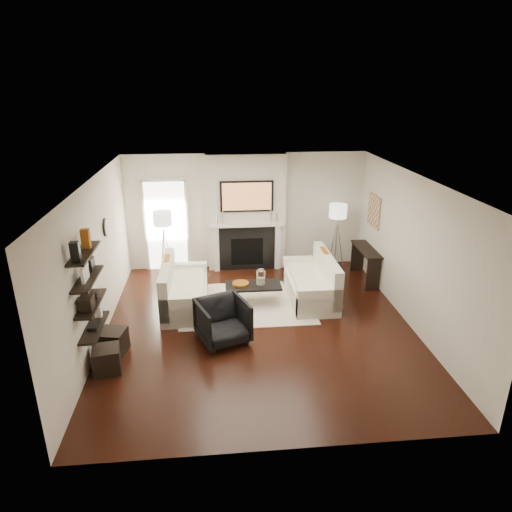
{
  "coord_description": "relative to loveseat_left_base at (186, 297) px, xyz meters",
  "views": [
    {
      "loc": [
        -0.78,
        -7.28,
        4.18
      ],
      "look_at": [
        0.0,
        0.6,
        1.15
      ],
      "focal_mm": 32.0,
      "sensor_mm": 36.0,
      "label": 1
    }
  ],
  "objects": [
    {
      "name": "copper_bowl",
      "position": [
        1.09,
        -0.01,
        0.24
      ],
      "size": [
        0.33,
        0.33,
        0.05
      ],
      "primitive_type": "cylinder",
      "color": "#A3611B",
      "rests_on": "coffee_table"
    },
    {
      "name": "mantel_pilaster_r",
      "position": [
        2.09,
        1.77,
        0.34
      ],
      "size": [
        0.12,
        0.08,
        1.1
      ],
      "primitive_type": "cube",
      "color": "white",
      "rests_on": "floor"
    },
    {
      "name": "hurricane_glass",
      "position": [
        1.49,
        -0.01,
        0.35
      ],
      "size": [
        0.18,
        0.18,
        0.32
      ],
      "primitive_type": "cylinder",
      "color": "white",
      "rests_on": "coffee_table"
    },
    {
      "name": "lamp_right_leg_b",
      "position": [
        3.36,
        1.62,
        0.39
      ],
      "size": [
        0.14,
        0.22,
        1.23
      ],
      "primitive_type": "cylinder",
      "rotation": [
        0.18,
        0.0,
        0.52
      ],
      "color": "silver",
      "rests_on": "floor"
    },
    {
      "name": "hurricane_candle",
      "position": [
        1.49,
        -0.01,
        0.29
      ],
      "size": [
        0.11,
        0.11,
        0.16
      ],
      "primitive_type": "cylinder",
      "color": "white",
      "rests_on": "coffee_table"
    },
    {
      "name": "decor_magfile_b",
      "position": [
        -1.25,
        -1.75,
        1.85
      ],
      "size": [
        0.12,
        0.1,
        0.28
      ],
      "primitive_type": "cube",
      "color": "#8E4911",
      "rests_on": "shelf_top"
    },
    {
      "name": "wall_art",
      "position": [
        4.1,
        1.11,
        1.34
      ],
      "size": [
        0.03,
        0.7,
        0.7
      ],
      "primitive_type": "cube",
      "color": "#AB8155",
      "rests_on": "wall_right"
    },
    {
      "name": "decor_wine_rack",
      "position": [
        -1.25,
        -2.14,
        1.01
      ],
      "size": [
        0.18,
        0.25,
        0.2
      ],
      "primitive_type": "cube",
      "color": "black",
      "rests_on": "shelf_lower"
    },
    {
      "name": "loveseat_left_arm_s",
      "position": [
        0.0,
        0.81,
        0.09
      ],
      "size": [
        0.85,
        0.18,
        0.6
      ],
      "primitive_type": "cube",
      "color": "white",
      "rests_on": "floor"
    },
    {
      "name": "hallway_panel",
      "position": [
        -0.48,
        2.04,
        0.84
      ],
      "size": [
        0.9,
        0.02,
        2.1
      ],
      "primitive_type": "cube",
      "color": "white",
      "rests_on": "floor"
    },
    {
      "name": "coffee_leg_sw",
      "position": [
        0.84,
        0.21,
        -0.02
      ],
      "size": [
        0.02,
        0.02,
        0.38
      ],
      "primitive_type": "cylinder",
      "color": "silver",
      "rests_on": "floor"
    },
    {
      "name": "loveseat_right_base",
      "position": [
        2.52,
        0.11,
        0.0
      ],
      "size": [
        0.85,
        1.8,
        0.42
      ],
      "primitive_type": "cube",
      "color": "white",
      "rests_on": "floor"
    },
    {
      "name": "candlestick_l_tall",
      "position": [
        0.82,
        1.76,
        1.09
      ],
      "size": [
        0.04,
        0.04,
        0.3
      ],
      "primitive_type": "cylinder",
      "color": "silver",
      "rests_on": "mantel_shelf"
    },
    {
      "name": "lamp_right_leg_c",
      "position": [
        3.36,
        1.43,
        0.39
      ],
      "size": [
        0.14,
        0.22,
        1.23
      ],
      "primitive_type": "cylinder",
      "rotation": [
        0.18,
        0.0,
        2.62
      ],
      "color": "silver",
      "rests_on": "floor"
    },
    {
      "name": "loveseat_left_cushion",
      "position": [
        0.05,
        0.0,
        0.26
      ],
      "size": [
        0.63,
        1.44,
        0.1
      ],
      "primitive_type": "cube",
      "color": "white",
      "rests_on": "loveseat_left_base"
    },
    {
      "name": "console_leg_s",
      "position": [
        3.94,
        1.47,
        0.14
      ],
      "size": [
        0.3,
        0.04,
        0.71
      ],
      "primitive_type": "cube",
      "color": "black",
      "rests_on": "floor"
    },
    {
      "name": "lamp_left_shade",
      "position": [
        -0.48,
        1.32,
        1.24
      ],
      "size": [
        0.4,
        0.4,
        0.3
      ],
      "primitive_type": "cylinder",
      "color": "white",
      "rests_on": "lamp_left_post"
    },
    {
      "name": "coffee_leg_nw",
      "position": [
        0.84,
        -0.23,
        -0.02
      ],
      "size": [
        0.02,
        0.02,
        0.38
      ],
      "primitive_type": "cylinder",
      "color": "silver",
      "rests_on": "floor"
    },
    {
      "name": "door_trim_l",
      "position": [
        -0.96,
        2.02,
        0.84
      ],
      "size": [
        0.06,
        0.06,
        2.16
      ],
      "primitive_type": "cube",
      "color": "white",
      "rests_on": "floor"
    },
    {
      "name": "pillow_left_orange",
      "position": [
        -0.33,
        0.3,
        0.52
      ],
      "size": [
        0.1,
        0.42,
        0.42
      ],
      "primitive_type": "cube",
      "color": "#8E4911",
      "rests_on": "loveseat_left_cushion"
    },
    {
      "name": "fireplace_surround",
      "position": [
        1.37,
        1.8,
        0.31
      ],
      "size": [
        1.3,
        0.02,
        1.04
      ],
      "primitive_type": "cube",
      "color": "black",
      "rests_on": "floor"
    },
    {
      "name": "lamp_right_post",
      "position": [
        3.42,
        1.53,
        0.39
      ],
      "size": [
        0.02,
        0.02,
        1.2
      ],
      "primitive_type": "cylinder",
      "color": "silver",
      "rests_on": "floor"
    },
    {
      "name": "loveseat_right_arm_n",
      "position": [
        2.52,
        -0.7,
        0.09
      ],
      "size": [
        0.85,
        0.18,
        0.6
      ],
      "primitive_type": "cube",
      "color": "white",
      "rests_on": "floor"
    },
    {
      "name": "decor_box_tall",
      "position": [
        -1.25,
        -1.63,
        0.6
      ],
      "size": [
        0.1,
        0.1,
        0.18
      ],
      "primitive_type": "cube",
      "color": "white",
      "rests_on": "shelf_bottom"
    },
    {
      "name": "candlestick_l_short",
      "position": [
        0.69,
        1.76,
        1.06
      ],
      "size": [
        0.04,
        0.04,
        0.24
      ],
      "primitive_type": "cylinder",
      "color": "silver",
      "rests_on": "mantel_shelf"
    },
    {
      "name": "firebox",
      "position": [
        1.37,
        1.8,
        0.24
      ],
      "size": [
        0.75,
        0.02,
        0.65
      ],
      "primitive_type": "cube",
      "color": "black",
      "rests_on": "floor"
    },
    {
      "name": "console_top",
      "position": [
        3.94,
        0.92,
        0.52
      ],
      "size": [
        0.35,
        1.2,
        0.04
      ],
      "primitive_type": "cube",
      "color": "black",
      "rests_on": "floor"
    },
    {
      "name": "decor_frame_a",
      "position": [
        -1.25,
        -2.03,
        1.42
      ],
      "size": [
        0.04,
        0.3,
        0.22
      ],
      "primitive_type": "cube",
      "color": "white",
      "rests_on": "shelf_upper"
    },
    {
      "name": "coffee_leg_ne",
      "position": [
        1.84,
        -0.23,
        -0.02
      ],
      "size": [
        0.02,
        0.02,
        0.38
      ],
      "primitive_type": "cylinder",
      "color": "silver",
      "rests_on": "floor"
    },
    {
      "name": "door_trim_r",
      "position": [
        -0.0,
        2.02,
        0.84
      ],
      "size": [
        0.06,
        0.06,
        2.16
      ],
      "primitive_type": "cube",
      "color": "white",
      "rests_on": "floor"
    },
    {
      "name": "lamp_right_shade",
      "position": [
        3.42,
        1.53,
        1.24
      ],
      "size": [
        0.4,
        0.4,
        0.3
      ],
      "primitive_type": "cylinder",
      "color": "white",
      "rests_on": "lamp_right_post"
    },
    {
      "name": "shelf_upper",
      "position": [
        -1.25,
        -1.94,
        1.29
      ],
      "size": [
        0.25,
        1.0,
        0.04
      ],
      "primitive_type": "cube",
      "color": "black",
      "rests_on": "wall_left"
    },
    {
      "name": "candlestick_r_tall",
      "position": [
        1.92,
        1.76,
        1.09
      ],
      "size": [
        0.04,
        0.04,
        0.3
      ],
      "primitive_type": "cylinder",
      "color": "silver",
      "rests_on": "mantel_shelf"
    },
    {
      "name": "pillow_left_charcoal",
      "position": [
        -0.33,
        -0.3,
        0.51
      ],
      "size": [
        0.1,
        0.4,
        0.4
      ],
      "primitive_type": "cube",
      "color": "black",
      "rests_on": "loveseat_left_cushion"
    },
    {
      "name": "coffee_leg_se",
      "position": [
        1.84,
        0.21,
        -0.02
      ],
      "size": [
        0.02,
        0.02,
        0.38
      ],
      "primitive_type": "cylinder",
      "color": "silver",
      "rests_on": "floor"
    },
    {
      "name": "loveseat_right_cushion",
      "position": [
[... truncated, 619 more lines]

